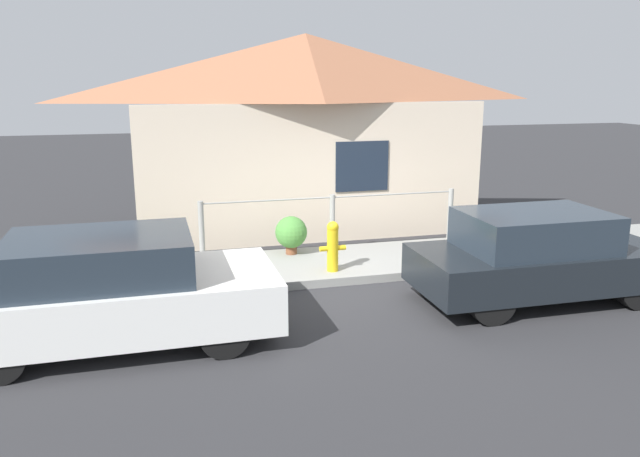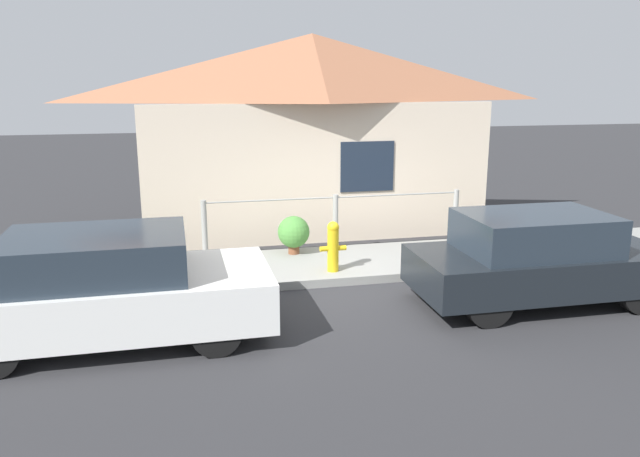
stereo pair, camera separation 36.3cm
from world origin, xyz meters
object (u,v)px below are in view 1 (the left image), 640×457
at_px(fire_hydrant, 333,245).
at_px(potted_plant_by_fence, 132,245).
at_px(car_right, 538,256).
at_px(potted_plant_near_hydrant, 291,233).
at_px(potted_plant_corner, 470,226).
at_px(car_left, 112,290).

bearing_deg(fire_hydrant, potted_plant_by_fence, 159.42).
distance_m(car_right, potted_plant_near_hydrant, 4.27).
bearing_deg(potted_plant_corner, potted_plant_by_fence, 179.46).
distance_m(fire_hydrant, potted_plant_near_hydrant, 1.25).
height_order(car_right, potted_plant_corner, car_right).
bearing_deg(potted_plant_corner, potted_plant_near_hydrant, 179.52).
bearing_deg(car_left, car_right, -0.45).
xyz_separation_m(potted_plant_near_hydrant, potted_plant_corner, (3.54, -0.03, -0.09)).
distance_m(car_left, car_right, 6.01).
bearing_deg(potted_plant_near_hydrant, car_left, -134.84).
distance_m(car_left, potted_plant_by_fence, 2.96).
bearing_deg(car_right, potted_plant_corner, 81.94).
bearing_deg(potted_plant_near_hydrant, potted_plant_corner, -0.48).
height_order(fire_hydrant, potted_plant_near_hydrant, fire_hydrant).
bearing_deg(potted_plant_corner, car_left, -155.82).
distance_m(car_left, fire_hydrant, 3.78).
height_order(car_right, fire_hydrant, car_right).
relative_size(car_left, potted_plant_corner, 7.71).
xyz_separation_m(car_right, potted_plant_by_fence, (-5.87, 2.95, -0.20)).
distance_m(potted_plant_near_hydrant, potted_plant_corner, 3.54).
xyz_separation_m(potted_plant_near_hydrant, potted_plant_by_fence, (-2.77, 0.03, -0.05)).
height_order(car_left, potted_plant_by_fence, car_left).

